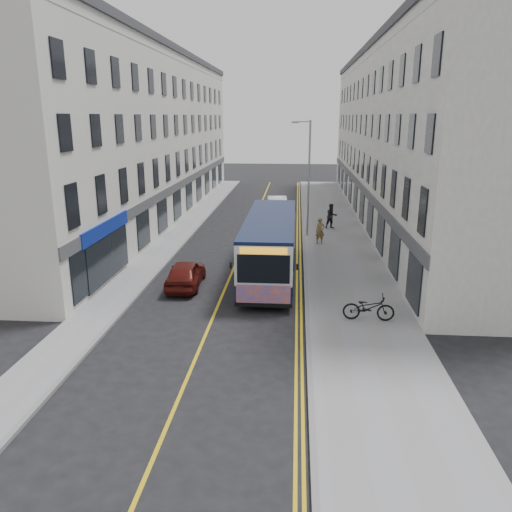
% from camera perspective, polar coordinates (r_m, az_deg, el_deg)
% --- Properties ---
extents(ground, '(140.00, 140.00, 0.00)m').
position_cam_1_polar(ground, '(22.34, -4.53, -6.03)').
color(ground, black).
rests_on(ground, ground).
extents(pavement_east, '(4.50, 64.00, 0.12)m').
position_cam_1_polar(pavement_east, '(33.61, 9.34, 1.39)').
color(pavement_east, gray).
rests_on(pavement_east, ground).
extents(pavement_west, '(2.00, 64.00, 0.12)m').
position_cam_1_polar(pavement_west, '(34.53, -9.61, 1.76)').
color(pavement_west, gray).
rests_on(pavement_west, ground).
extents(kerb_east, '(0.18, 64.00, 0.13)m').
position_cam_1_polar(kerb_east, '(33.49, 5.50, 1.49)').
color(kerb_east, slate).
rests_on(kerb_east, ground).
extents(kerb_west, '(0.18, 64.00, 0.13)m').
position_cam_1_polar(kerb_west, '(34.30, -7.99, 1.75)').
color(kerb_west, slate).
rests_on(kerb_west, ground).
extents(road_centre_line, '(0.12, 64.00, 0.01)m').
position_cam_1_polar(road_centre_line, '(33.68, -1.33, 1.53)').
color(road_centre_line, gold).
rests_on(road_centre_line, ground).
extents(road_dbl_yellow_inner, '(0.10, 64.00, 0.01)m').
position_cam_1_polar(road_dbl_yellow_inner, '(33.50, 4.73, 1.40)').
color(road_dbl_yellow_inner, gold).
rests_on(road_dbl_yellow_inner, ground).
extents(road_dbl_yellow_outer, '(0.10, 64.00, 0.01)m').
position_cam_1_polar(road_dbl_yellow_outer, '(33.51, 5.07, 1.39)').
color(road_dbl_yellow_outer, gold).
rests_on(road_dbl_yellow_outer, ground).
extents(terrace_east, '(6.00, 46.00, 13.00)m').
position_cam_1_polar(terrace_east, '(42.29, 16.07, 12.75)').
color(terrace_east, silver).
rests_on(terrace_east, ground).
extents(terrace_west, '(6.00, 46.00, 13.00)m').
position_cam_1_polar(terrace_west, '(43.33, -12.34, 13.05)').
color(terrace_west, silver).
rests_on(terrace_west, ground).
extents(streetlamp, '(1.32, 0.18, 8.00)m').
position_cam_1_polar(streetlamp, '(34.70, 5.93, 9.22)').
color(streetlamp, '#97999F').
rests_on(streetlamp, ground).
extents(city_bus, '(2.56, 10.98, 3.19)m').
position_cam_1_polar(city_bus, '(26.37, 1.64, 1.41)').
color(city_bus, black).
rests_on(city_bus, ground).
extents(bicycle, '(2.12, 0.81, 1.10)m').
position_cam_1_polar(bicycle, '(21.10, 12.74, -5.76)').
color(bicycle, black).
rests_on(bicycle, pavement_east).
extents(pedestrian_near, '(0.71, 0.56, 1.72)m').
position_cam_1_polar(pedestrian_near, '(33.01, 7.34, 2.86)').
color(pedestrian_near, olive).
rests_on(pedestrian_near, pavement_east).
extents(pedestrian_far, '(1.09, 0.98, 1.86)m').
position_cam_1_polar(pedestrian_far, '(37.71, 8.62, 4.52)').
color(pedestrian_far, black).
rests_on(pedestrian_far, pavement_east).
extents(car_white, '(2.05, 4.74, 1.52)m').
position_cam_1_polar(car_white, '(43.38, 2.45, 5.75)').
color(car_white, white).
rests_on(car_white, ground).
extents(car_maroon, '(1.71, 4.01, 1.35)m').
position_cam_1_polar(car_maroon, '(25.13, -8.04, -2.00)').
color(car_maroon, '#55120E').
rests_on(car_maroon, ground).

